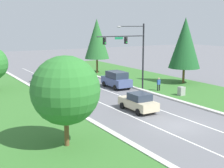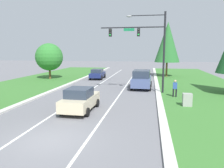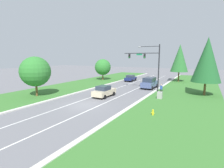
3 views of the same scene
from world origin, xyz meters
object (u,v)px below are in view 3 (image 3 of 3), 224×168
object	(u,v)px
pedestrian	(161,89)
oak_near_left_tree	(35,72)
traffic_signal_mast	(149,61)
fire_hydrant	(153,113)
utility_cabinet	(160,95)
conifer_near_right_tree	(180,58)
conifer_far_right_tree	(207,60)
oak_far_left_tree	(103,67)
navy_sedan	(131,78)
slate_blue_suv	(149,83)
champagne_sedan	(104,91)

from	to	relation	value
pedestrian	oak_near_left_tree	bearing A→B (deg)	35.97
traffic_signal_mast	fire_hydrant	bearing A→B (deg)	-70.81
utility_cabinet	conifer_near_right_tree	size ratio (longest dim) A/B	0.12
conifer_far_right_tree	oak_far_left_tree	distance (m)	25.37
pedestrian	conifer_near_right_tree	world-z (taller)	conifer_near_right_tree
oak_near_left_tree	conifer_far_right_tree	world-z (taller)	conifer_far_right_tree
traffic_signal_mast	fire_hydrant	size ratio (longest dim) A/B	11.75
navy_sedan	oak_far_left_tree	bearing A→B (deg)	-168.15
slate_blue_suv	utility_cabinet	bearing A→B (deg)	-62.27
oak_near_left_tree	conifer_far_right_tree	xyz separation A→B (m)	(22.90, 13.05, 1.76)
pedestrian	oak_far_left_tree	distance (m)	20.67
fire_hydrant	conifer_near_right_tree	xyz separation A→B (m)	(-1.36, 27.82, 5.44)
slate_blue_suv	conifer_near_right_tree	world-z (taller)	conifer_near_right_tree
fire_hydrant	conifer_far_right_tree	bearing A→B (deg)	71.22
oak_near_left_tree	traffic_signal_mast	bearing A→B (deg)	42.57
navy_sedan	oak_far_left_tree	size ratio (longest dim) A/B	0.80
champagne_sedan	utility_cabinet	world-z (taller)	champagne_sedan
navy_sedan	champagne_sedan	world-z (taller)	champagne_sedan
utility_cabinet	slate_blue_suv	bearing A→B (deg)	116.25
fire_hydrant	oak_far_left_tree	distance (m)	29.15
pedestrian	oak_far_left_tree	bearing A→B (deg)	-27.72
slate_blue_suv	conifer_near_right_tree	bearing A→B (deg)	74.75
slate_blue_suv	fire_hydrant	distance (m)	16.44
pedestrian	utility_cabinet	bearing A→B (deg)	103.13
traffic_signal_mast	navy_sedan	distance (m)	13.64
fire_hydrant	conifer_far_right_tree	distance (m)	15.08
slate_blue_suv	fire_hydrant	bearing A→B (deg)	-70.69
pedestrian	fire_hydrant	distance (m)	11.23
utility_cabinet	pedestrian	world-z (taller)	pedestrian
navy_sedan	oak_near_left_tree	size ratio (longest dim) A/B	0.71
traffic_signal_mast	champagne_sedan	size ratio (longest dim) A/B	1.89
utility_cabinet	conifer_near_right_tree	distance (m)	20.79
slate_blue_suv	pedestrian	bearing A→B (deg)	-52.49
conifer_far_right_tree	navy_sedan	bearing A→B (deg)	149.30
pedestrian	conifer_near_right_tree	bearing A→B (deg)	-88.17
oak_far_left_tree	fire_hydrant	bearing A→B (deg)	-48.12
slate_blue_suv	utility_cabinet	world-z (taller)	slate_blue_suv
conifer_near_right_tree	oak_near_left_tree	size ratio (longest dim) A/B	1.47
conifer_far_right_tree	traffic_signal_mast	bearing A→B (deg)	-177.81
conifer_near_right_tree	conifer_far_right_tree	world-z (taller)	conifer_far_right_tree
oak_near_left_tree	pedestrian	bearing A→B (deg)	32.92
slate_blue_suv	pedestrian	xyz separation A→B (m)	(3.31, -4.55, -0.16)
navy_sedan	fire_hydrant	size ratio (longest dim) A/B	6.27
fire_hydrant	oak_near_left_tree	size ratio (longest dim) A/B	0.11
oak_near_left_tree	oak_far_left_tree	size ratio (longest dim) A/B	1.12
utility_cabinet	conifer_far_right_tree	bearing A→B (deg)	44.95
traffic_signal_mast	slate_blue_suv	bearing A→B (deg)	100.77
navy_sedan	fire_hydrant	distance (m)	26.32
oak_near_left_tree	conifer_far_right_tree	size ratio (longest dim) A/B	0.68
pedestrian	conifer_far_right_tree	world-z (taller)	conifer_far_right_tree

